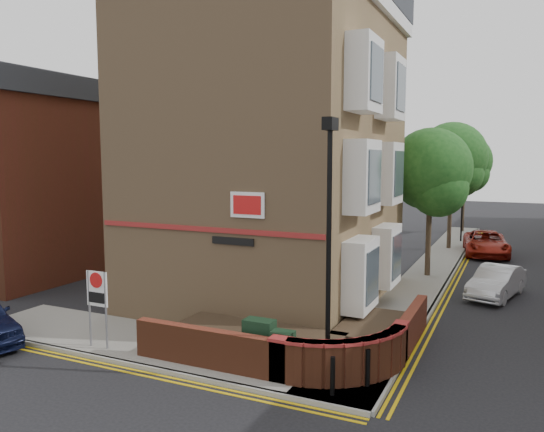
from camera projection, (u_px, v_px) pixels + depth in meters
The scene contains 22 objects.
ground at pixel (246, 391), 12.54m from camera, with size 120.00×120.00×0.00m, color black.
pavement_corner at pixel (164, 346), 15.35m from camera, with size 13.00×3.00×0.12m, color gray.
pavement_main at pixel (434, 268), 26.10m from camera, with size 2.00×32.00×0.12m, color gray.
kerb_side at pixel (129, 364), 14.00m from camera, with size 13.00×0.15×0.12m, color gray.
kerb_main_near at pixel (455, 270), 25.68m from camera, with size 0.15×32.00×0.12m, color gray.
yellow_lines_side at pixel (123, 369), 13.78m from camera, with size 13.00×0.28×0.01m, color gold.
yellow_lines_main at pixel (460, 271), 25.58m from camera, with size 0.28×32.00×0.01m, color gold.
corner_building at pixel (277, 138), 20.25m from camera, with size 8.95×10.40×13.60m.
garden_wall at pixel (288, 355), 14.79m from camera, with size 6.80×6.00×1.20m, color brown, non-canonical shape.
lamppost at pixel (329, 248), 12.58m from camera, with size 0.25×0.50×6.30m.
utility_cabinet_large at pixel (259, 342), 13.76m from camera, with size 0.80×0.45×1.20m, color #152F1E.
utility_cabinet_small at pixel (283, 353), 13.16m from camera, with size 0.55×0.40×1.10m, color #152F1E.
bollard_near at pixel (333, 376), 12.00m from camera, with size 0.11×0.11×0.90m, color black.
bollard_far at pixel (368, 368), 12.46m from camera, with size 0.11×0.11×0.90m, color black.
zone_sign at pixel (97, 295), 14.91m from camera, with size 0.72×0.07×2.20m.
side_building at pixel (48, 177), 25.54m from camera, with size 6.40×10.40×9.00m.
tree_near at pixel (431, 175), 23.82m from camera, with size 3.64×3.65×6.70m.
tree_mid at pixel (452, 162), 30.97m from camera, with size 4.03×4.03×7.42m.
tree_far at pixel (465, 165), 38.21m from camera, with size 3.81×3.81×7.00m.
traffic_light_assembly at pixel (462, 200), 33.73m from camera, with size 0.20×0.16×4.20m.
silver_car_near at pixel (496, 282), 20.81m from camera, with size 1.31×3.75×1.24m, color silver.
red_car_main at pixel (486, 243), 29.79m from camera, with size 2.25×4.89×1.36m, color maroon.
Camera 1 is at (5.63, -10.62, 5.51)m, focal length 35.00 mm.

